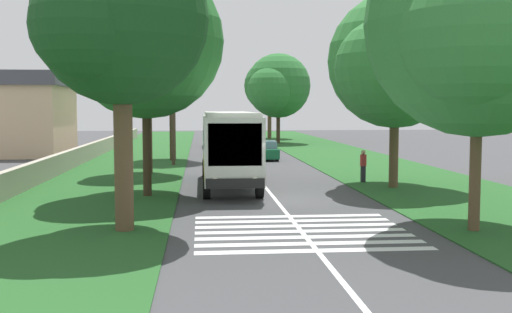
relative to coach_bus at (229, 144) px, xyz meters
name	(u,v)px	position (x,y,z in m)	size (l,w,h in m)	color
ground	(276,200)	(-4.45, -1.80, -2.15)	(160.00, 160.00, 0.00)	#424244
grass_verge_left	(125,167)	(10.55, 6.40, -2.13)	(120.00, 8.00, 0.04)	#235623
grass_verge_right	(368,165)	(10.55, -10.00, -2.13)	(120.00, 8.00, 0.04)	#235623
centre_line	(249,166)	(10.55, -1.80, -2.14)	(110.00, 0.16, 0.01)	silver
coach_bus	(229,144)	(0.00, 0.00, 0.00)	(11.16, 2.62, 3.73)	silver
zebra_crossing	(301,231)	(-11.20, -1.80, -2.14)	(5.85, 6.80, 0.01)	silver
trailing_car_0	(265,151)	(15.96, -3.47, -1.48)	(4.30, 1.78, 1.43)	#145933
trailing_car_1	(218,146)	(22.22, -0.13, -1.48)	(4.30, 1.78, 1.43)	silver
trailing_minibus_0	(215,132)	(31.33, -0.01, -0.60)	(6.00, 2.14, 2.53)	silver
roadside_tree_left_0	(170,61)	(15.77, 3.61, 5.21)	(7.41, 6.08, 10.54)	#3D2D1E
roadside_tree_left_1	(142,45)	(-2.84, 3.94, 4.56)	(8.17, 6.87, 10.28)	#3D2D1E
roadside_tree_left_2	(118,23)	(-10.59, 3.96, 4.45)	(6.41, 5.48, 9.45)	brown
roadside_tree_left_3	(144,58)	(6.38, 4.67, 4.69)	(6.54, 5.53, 9.67)	#4C3826
roadside_tree_right_0	(268,87)	(47.14, -7.14, 4.34)	(7.80, 6.42, 9.84)	brown
roadside_tree_right_1	(473,29)	(-11.60, -7.15, 4.27)	(8.23, 7.14, 10.11)	brown
roadside_tree_right_2	(276,88)	(36.40, -6.85, 3.97)	(8.63, 7.03, 9.79)	#3D2D1E
roadside_tree_right_3	(391,65)	(-0.96, -7.86, 3.87)	(8.33, 6.62, 9.48)	brown
utility_pole	(173,111)	(11.79, 3.26, 1.54)	(0.24, 1.40, 7.02)	#473828
roadside_wall	(86,153)	(15.55, 9.80, -1.51)	(70.00, 0.40, 1.18)	#B2A893
roadside_building	(16,113)	(22.31, 16.66, 1.32)	(9.89, 8.70, 6.79)	beige
pedestrian	(363,166)	(1.12, -7.12, -1.24)	(0.34, 0.34, 1.69)	#26262D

